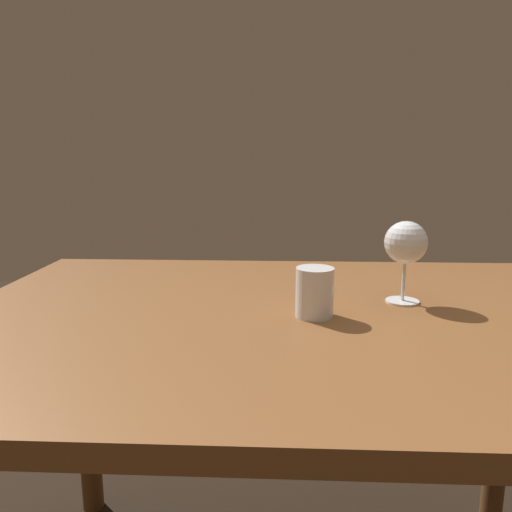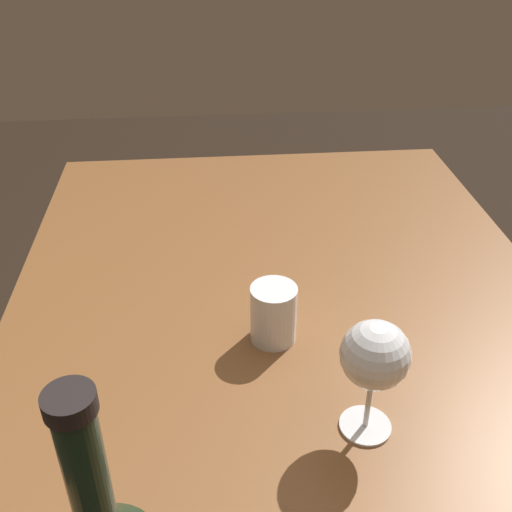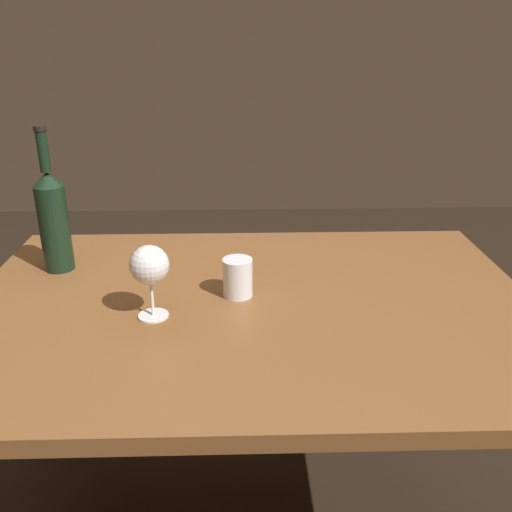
{
  "view_description": "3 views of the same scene",
  "coord_description": "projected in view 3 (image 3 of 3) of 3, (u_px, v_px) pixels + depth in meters",
  "views": [
    {
      "loc": [
        0.04,
        0.9,
        1.03
      ],
      "look_at": [
        0.08,
        -0.02,
        0.84
      ],
      "focal_mm": 34.97,
      "sensor_mm": 36.0,
      "label": 1
    },
    {
      "loc": [
        -0.73,
        0.12,
        1.34
      ],
      "look_at": [
        0.0,
        0.05,
        0.87
      ],
      "focal_mm": 42.56,
      "sensor_mm": 36.0,
      "label": 2
    },
    {
      "loc": [
        -0.02,
        -1.12,
        1.32
      ],
      "look_at": [
        0.01,
        0.08,
        0.82
      ],
      "focal_mm": 38.56,
      "sensor_mm": 36.0,
      "label": 3
    }
  ],
  "objects": [
    {
      "name": "wine_bottle",
      "position": [
        53.0,
        218.0,
        1.37
      ],
      "size": [
        0.07,
        0.07,
        0.37
      ],
      "color": "black",
      "rests_on": "dining_table"
    },
    {
      "name": "wine_glass_left",
      "position": [
        149.0,
        267.0,
        1.14
      ],
      "size": [
        0.08,
        0.08,
        0.16
      ],
      "color": "white",
      "rests_on": "dining_table"
    },
    {
      "name": "dining_table",
      "position": [
        251.0,
        335.0,
        1.29
      ],
      "size": [
        1.3,
        0.9,
        0.74
      ],
      "color": "brown",
      "rests_on": "ground"
    },
    {
      "name": "water_tumbler",
      "position": [
        238.0,
        280.0,
        1.27
      ],
      "size": [
        0.07,
        0.07,
        0.09
      ],
      "color": "white",
      "rests_on": "dining_table"
    }
  ]
}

